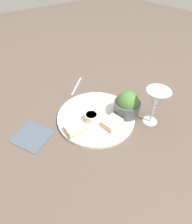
{
  "coord_description": "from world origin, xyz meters",
  "views": [
    {
      "loc": [
        0.34,
        0.43,
        0.55
      ],
      "look_at": [
        0.0,
        0.0,
        0.03
      ],
      "focal_mm": 28.0,
      "sensor_mm": 36.0,
      "label": 1
    }
  ],
  "objects_px": {
    "salad_bowl": "(127,105)",
    "wine_glass": "(156,100)",
    "sauce_ramekin": "(91,117)",
    "cheese_toast_far": "(112,122)",
    "fork": "(77,86)",
    "cheese_toast_near": "(75,128)",
    "napkin": "(32,136)"
  },
  "relations": [
    {
      "from": "sauce_ramekin",
      "to": "cheese_toast_far",
      "type": "bearing_deg",
      "value": 124.76
    },
    {
      "from": "napkin",
      "to": "fork",
      "type": "xyz_separation_m",
      "value": [
        -0.33,
        -0.18,
        0.0
      ]
    },
    {
      "from": "salad_bowl",
      "to": "wine_glass",
      "type": "height_order",
      "value": "wine_glass"
    },
    {
      "from": "fork",
      "to": "napkin",
      "type": "bearing_deg",
      "value": 28.31
    },
    {
      "from": "salad_bowl",
      "to": "cheese_toast_near",
      "type": "height_order",
      "value": "salad_bowl"
    },
    {
      "from": "cheese_toast_near",
      "to": "salad_bowl",
      "type": "bearing_deg",
      "value": 167.21
    },
    {
      "from": "sauce_ramekin",
      "to": "fork",
      "type": "relative_size",
      "value": 0.41
    },
    {
      "from": "salad_bowl",
      "to": "cheese_toast_near",
      "type": "distance_m",
      "value": 0.24
    },
    {
      "from": "salad_bowl",
      "to": "fork",
      "type": "distance_m",
      "value": 0.33
    },
    {
      "from": "napkin",
      "to": "fork",
      "type": "bearing_deg",
      "value": -151.69
    },
    {
      "from": "cheese_toast_near",
      "to": "cheese_toast_far",
      "type": "height_order",
      "value": "same"
    },
    {
      "from": "salad_bowl",
      "to": "napkin",
      "type": "bearing_deg",
      "value": -20.88
    },
    {
      "from": "cheese_toast_far",
      "to": "salad_bowl",
      "type": "bearing_deg",
      "value": -171.4
    },
    {
      "from": "fork",
      "to": "wine_glass",
      "type": "bearing_deg",
      "value": 103.55
    },
    {
      "from": "sauce_ramekin",
      "to": "napkin",
      "type": "height_order",
      "value": "sauce_ramekin"
    },
    {
      "from": "sauce_ramekin",
      "to": "napkin",
      "type": "xyz_separation_m",
      "value": [
        0.23,
        -0.09,
        -0.03
      ]
    },
    {
      "from": "sauce_ramekin",
      "to": "cheese_toast_far",
      "type": "relative_size",
      "value": 0.64
    },
    {
      "from": "salad_bowl",
      "to": "cheese_toast_far",
      "type": "xyz_separation_m",
      "value": [
        0.1,
        0.01,
        -0.03
      ]
    },
    {
      "from": "salad_bowl",
      "to": "wine_glass",
      "type": "xyz_separation_m",
      "value": [
        -0.05,
        0.09,
        0.06
      ]
    },
    {
      "from": "cheese_toast_near",
      "to": "fork",
      "type": "distance_m",
      "value": 0.33
    },
    {
      "from": "cheese_toast_far",
      "to": "wine_glass",
      "type": "distance_m",
      "value": 0.19
    },
    {
      "from": "salad_bowl",
      "to": "wine_glass",
      "type": "relative_size",
      "value": 0.68
    },
    {
      "from": "sauce_ramekin",
      "to": "cheese_toast_far",
      "type": "distance_m",
      "value": 0.09
    },
    {
      "from": "cheese_toast_far",
      "to": "napkin",
      "type": "relative_size",
      "value": 0.49
    },
    {
      "from": "sauce_ramekin",
      "to": "wine_glass",
      "type": "distance_m",
      "value": 0.27
    },
    {
      "from": "salad_bowl",
      "to": "cheese_toast_far",
      "type": "distance_m",
      "value": 0.1
    },
    {
      "from": "salad_bowl",
      "to": "wine_glass",
      "type": "bearing_deg",
      "value": 120.44
    },
    {
      "from": "sauce_ramekin",
      "to": "fork",
      "type": "height_order",
      "value": "sauce_ramekin"
    },
    {
      "from": "sauce_ramekin",
      "to": "fork",
      "type": "distance_m",
      "value": 0.29
    },
    {
      "from": "sauce_ramekin",
      "to": "napkin",
      "type": "relative_size",
      "value": 0.31
    },
    {
      "from": "cheese_toast_near",
      "to": "wine_glass",
      "type": "height_order",
      "value": "wine_glass"
    },
    {
      "from": "cheese_toast_near",
      "to": "fork",
      "type": "bearing_deg",
      "value": -124.37
    }
  ]
}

